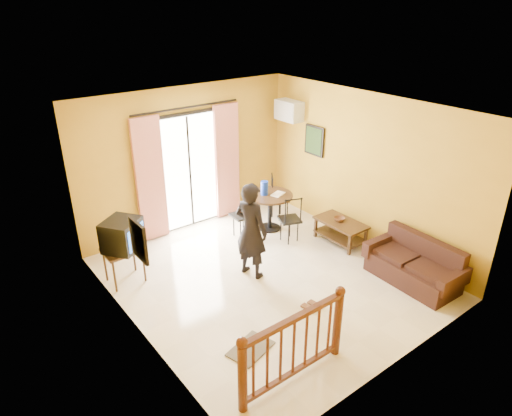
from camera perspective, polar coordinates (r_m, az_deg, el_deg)
ground at (r=7.69m, az=1.49°, el=-8.70°), size 5.00×5.00×0.00m
room_shell at (r=6.89m, az=1.65°, el=3.16°), size 5.00×5.00×5.00m
balcony_door at (r=8.97m, az=-8.27°, el=4.66°), size 2.25×0.14×2.46m
tv_table at (r=7.65m, az=-16.31°, el=-5.46°), size 0.60×0.50×0.60m
television at (r=7.50m, az=-16.37°, el=-3.24°), size 0.74×0.73×0.50m
picture_left at (r=5.77m, az=-14.45°, el=-3.97°), size 0.05×0.42×0.52m
dining_table at (r=8.96m, az=1.75°, el=0.80°), size 0.90×0.90×0.75m
water_jug at (r=8.84m, az=1.06°, el=2.51°), size 0.15×0.15×0.27m
serving_tray at (r=8.89m, az=2.76°, el=1.75°), size 0.32×0.26×0.02m
dining_chairs at (r=9.13m, az=1.80°, el=-2.86°), size 1.61×1.41×0.95m
air_conditioner at (r=9.48m, az=4.12°, el=12.06°), size 0.31×0.60×0.40m
botanical_print at (r=9.23m, az=7.30°, el=8.35°), size 0.05×0.50×0.60m
coffee_table at (r=8.74m, az=10.51°, el=-2.51°), size 0.54×0.98×0.43m
bowl at (r=8.69m, az=10.38°, el=-1.38°), size 0.21×0.21×0.06m
sofa at (r=7.91m, az=19.24°, el=-6.87°), size 0.77×1.56×0.74m
standing_person at (r=7.37m, az=-0.62°, el=-2.83°), size 0.54×0.69×1.65m
stair_balustrade at (r=5.61m, az=4.75°, el=-16.45°), size 1.63×0.13×1.04m
doormat at (r=6.34m, az=-0.68°, el=-17.18°), size 0.69×0.55×0.02m
sandals at (r=7.08m, az=7.03°, el=-12.11°), size 0.28×0.26×0.03m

